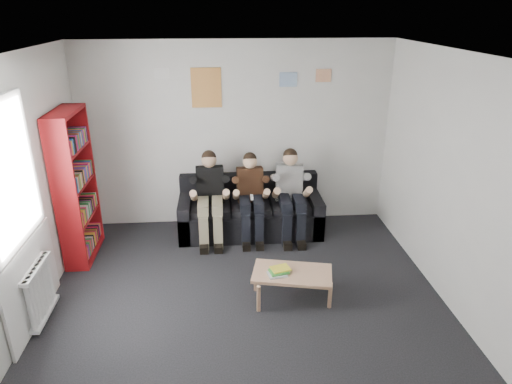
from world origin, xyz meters
TOP-DOWN VIEW (x-y plane):
  - room_shell at (0.00, 0.00)m, footprint 5.00×5.00m
  - sofa at (0.18, 2.11)m, footprint 2.05×0.84m
  - bookshelf at (-2.08, 1.58)m, footprint 0.29×0.88m
  - coffee_table at (0.53, 0.35)m, footprint 0.88×0.48m
  - game_cases at (0.38, 0.34)m, footprint 0.25×0.22m
  - person_left at (-0.39, 1.92)m, footprint 0.39×0.83m
  - person_middle at (0.18, 1.92)m, footprint 0.37×0.79m
  - person_right at (0.75, 1.92)m, footprint 0.39×0.83m
  - radiator at (-2.15, 0.20)m, footprint 0.10×0.64m
  - window at (-2.22, 0.20)m, footprint 0.05×1.30m
  - poster_large at (-0.40, 2.49)m, footprint 0.42×0.01m
  - poster_blue at (0.75, 2.49)m, footprint 0.25×0.01m
  - poster_pink at (1.25, 2.49)m, footprint 0.22×0.01m
  - poster_sign at (-1.00, 2.49)m, footprint 0.20×0.01m

SIDE VIEW (x-z plane):
  - sofa at x=0.18m, z-range -0.11..0.68m
  - coffee_table at x=0.53m, z-range 0.13..0.48m
  - radiator at x=-2.15m, z-range 0.05..0.65m
  - game_cases at x=0.38m, z-range 0.35..0.40m
  - person_middle at x=0.18m, z-range 0.00..1.22m
  - person_right at x=0.75m, z-range -0.01..1.25m
  - person_left at x=-0.39m, z-range -0.01..1.26m
  - bookshelf at x=-2.08m, z-range 0.00..1.96m
  - window at x=-2.22m, z-range -0.15..2.21m
  - room_shell at x=0.00m, z-range -1.15..3.85m
  - poster_large at x=-0.40m, z-range 1.77..2.32m
  - poster_blue at x=0.75m, z-range 2.05..2.25m
  - poster_pink at x=1.25m, z-range 2.11..2.29m
  - poster_sign at x=-1.00m, z-range 2.18..2.32m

